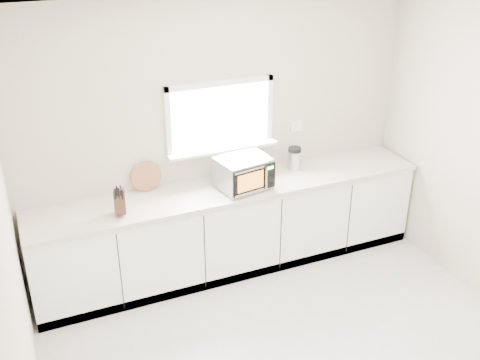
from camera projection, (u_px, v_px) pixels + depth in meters
back_wall at (220, 134)px, 5.51m from camera, size 4.00×0.17×2.70m
cabinets at (232, 229)px, 5.66m from camera, size 3.92×0.60×0.88m
countertop at (232, 188)px, 5.45m from camera, size 3.92×0.64×0.04m
microwave at (244, 173)px, 5.35m from camera, size 0.53×0.45×0.31m
knife_block at (120, 201)px, 4.91m from camera, size 0.14×0.22×0.29m
cutting_board at (146, 177)px, 5.31m from camera, size 0.29×0.07×0.29m
coffee_grinder at (294, 158)px, 5.77m from camera, size 0.14×0.14×0.24m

